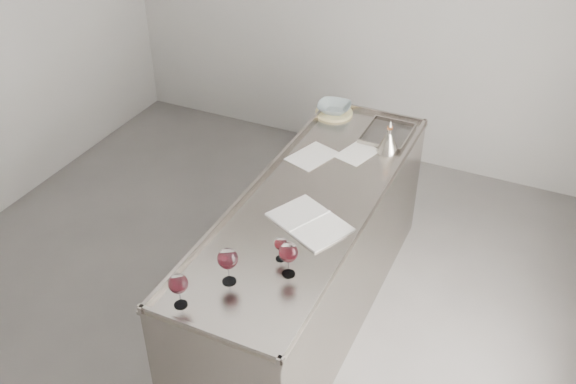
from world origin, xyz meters
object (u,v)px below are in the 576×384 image
at_px(wine_glass_left, 178,284).
at_px(counter, 310,258).
at_px(wine_glass_middle, 228,259).
at_px(wine_glass_small, 281,244).
at_px(ceramic_bowl, 334,108).
at_px(wine_glass_right, 288,253).
at_px(wine_funnel, 389,142).
at_px(notebook, 310,222).

bearing_deg(wine_glass_left, counter, 78.63).
bearing_deg(counter, wine_glass_middle, -95.96).
distance_m(wine_glass_left, wine_glass_small, 0.59).
xyz_separation_m(wine_glass_left, wine_glass_middle, (0.13, 0.24, 0.01)).
xyz_separation_m(counter, ceramic_bowl, (-0.28, 1.05, 0.52)).
relative_size(wine_glass_right, wine_funnel, 0.86).
bearing_deg(counter, wine_funnel, 71.21).
distance_m(ceramic_bowl, wine_funnel, 0.62).
height_order(wine_glass_middle, notebook, wine_glass_middle).
distance_m(wine_glass_left, wine_glass_right, 0.56).
relative_size(counter, wine_funnel, 10.64).
height_order(wine_glass_right, wine_funnel, wine_funnel).
distance_m(notebook, ceramic_bowl, 1.33).
xyz_separation_m(notebook, wine_funnel, (0.16, 0.94, 0.06)).
xyz_separation_m(wine_glass_left, ceramic_bowl, (-0.06, 2.13, -0.08)).
relative_size(wine_glass_small, wine_funnel, 0.61).
bearing_deg(wine_glass_small, counter, 97.23).
xyz_separation_m(counter, notebook, (0.09, -0.22, 0.47)).
relative_size(wine_glass_right, notebook, 0.37).
xyz_separation_m(wine_glass_small, wine_funnel, (0.17, 1.29, -0.03)).
distance_m(wine_glass_small, notebook, 0.36).
distance_m(wine_glass_left, ceramic_bowl, 2.14).
bearing_deg(wine_funnel, wine_glass_small, -97.56).
height_order(counter, notebook, counter).
bearing_deg(wine_glass_small, ceramic_bowl, 102.08).
bearing_deg(wine_glass_middle, counter, 84.04).
bearing_deg(counter, ceramic_bowl, 104.65).
relative_size(wine_glass_right, ceramic_bowl, 0.81).
xyz_separation_m(wine_glass_middle, wine_funnel, (0.33, 1.55, -0.08)).
xyz_separation_m(wine_glass_left, wine_funnel, (0.46, 1.80, -0.06)).
bearing_deg(wine_glass_left, wine_glass_small, 60.30).
distance_m(counter, ceramic_bowl, 1.21).
relative_size(wine_glass_left, wine_glass_right, 0.96).
relative_size(counter, notebook, 4.59).
xyz_separation_m(counter, wine_glass_small, (0.07, -0.57, 0.57)).
xyz_separation_m(wine_glass_middle, wine_glass_right, (0.25, 0.18, -0.01)).
height_order(wine_glass_right, ceramic_bowl, wine_glass_right).
distance_m(wine_glass_right, notebook, 0.46).
distance_m(wine_glass_middle, wine_glass_small, 0.31).
height_order(wine_glass_left, notebook, wine_glass_left).
bearing_deg(wine_glass_left, wine_funnel, 75.61).
height_order(wine_glass_left, wine_glass_right, wine_glass_right).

